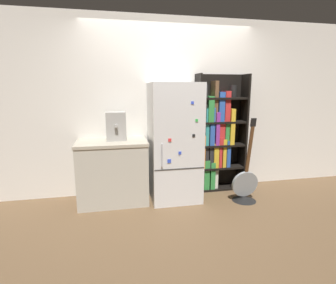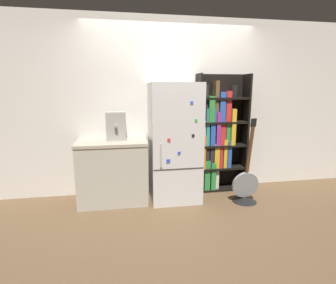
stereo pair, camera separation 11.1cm
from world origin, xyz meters
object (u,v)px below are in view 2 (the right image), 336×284
at_px(bookshelf, 217,137).
at_px(guitar, 245,190).
at_px(refrigerator, 174,142).
at_px(espresso_machine, 116,126).

xyz_separation_m(bookshelf, guitar, (0.25, -0.54, -0.68)).
bearing_deg(bookshelf, refrigerator, -163.34).
xyz_separation_m(refrigerator, bookshelf, (0.71, 0.21, 0.02)).
bearing_deg(guitar, refrigerator, 160.98).
bearing_deg(guitar, espresso_machine, 166.61).
bearing_deg(refrigerator, bookshelf, 16.66).
height_order(refrigerator, espresso_machine, refrigerator).
bearing_deg(guitar, bookshelf, 114.58).
bearing_deg(refrigerator, espresso_machine, 173.66).
relative_size(refrigerator, espresso_machine, 4.26).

